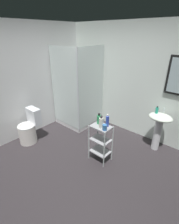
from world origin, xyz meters
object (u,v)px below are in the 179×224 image
object	(u,v)px
shower_stall	(79,108)
rinse_cup	(105,127)
storage_cart	(101,140)
body_wash_bottle_green	(99,119)
toilet	(29,129)
shampoo_bottle_blue	(107,121)
lotion_bottle_white	(101,123)
pedestal_sink	(159,125)
hand_soap_bottle	(157,110)

from	to	relation	value
shower_stall	rinse_cup	xyz separation A→B (m)	(1.43, -0.80, 0.33)
storage_cart	rinse_cup	distance (m)	0.38
shower_stall	body_wash_bottle_green	bearing A→B (deg)	-29.39
toilet	rinse_cup	world-z (taller)	rinse_cup
shampoo_bottle_blue	lotion_bottle_white	size ratio (longest dim) A/B	1.02
rinse_cup	toilet	bearing A→B (deg)	-163.48
shower_stall	pedestal_sink	size ratio (longest dim) A/B	2.47
pedestal_sink	lotion_bottle_white	size ratio (longest dim) A/B	3.52
hand_soap_bottle	rinse_cup	bearing A→B (deg)	-112.62
shampoo_bottle_blue	rinse_cup	xyz separation A→B (m)	(0.04, -0.13, -0.05)
pedestal_sink	toilet	world-z (taller)	pedestal_sink
hand_soap_bottle	lotion_bottle_white	distance (m)	1.21
lotion_bottle_white	rinse_cup	size ratio (longest dim) A/B	2.25
shower_stall	storage_cart	bearing A→B (deg)	-29.48
storage_cart	lotion_bottle_white	distance (m)	0.41
shampoo_bottle_blue	hand_soap_bottle	bearing A→B (deg)	62.61
storage_cart	shampoo_bottle_blue	world-z (taller)	shampoo_bottle_blue
storage_cart	shampoo_bottle_blue	distance (m)	0.42
shower_stall	storage_cart	world-z (taller)	shower_stall
shower_stall	body_wash_bottle_green	distance (m)	1.45
storage_cart	hand_soap_bottle	size ratio (longest dim) A/B	5.13
shower_stall	storage_cart	size ratio (longest dim) A/B	2.70
pedestal_sink	hand_soap_bottle	world-z (taller)	hand_soap_bottle
storage_cart	rinse_cup	bearing A→B (deg)	-27.05
toilet	hand_soap_bottle	world-z (taller)	hand_soap_bottle
storage_cart	rinse_cup	world-z (taller)	rinse_cup
storage_cart	lotion_bottle_white	size ratio (longest dim) A/B	3.21
toilet	lotion_bottle_white	bearing A→B (deg)	18.15
pedestal_sink	hand_soap_bottle	size ratio (longest dim) A/B	5.62
pedestal_sink	storage_cart	distance (m)	1.25
toilet	body_wash_bottle_green	size ratio (longest dim) A/B	3.74
toilet	rinse_cup	size ratio (longest dim) A/B	7.40
lotion_bottle_white	shampoo_bottle_blue	bearing A→B (deg)	65.21
pedestal_sink	rinse_cup	size ratio (longest dim) A/B	7.89
shower_stall	hand_soap_bottle	size ratio (longest dim) A/B	13.88
pedestal_sink	shampoo_bottle_blue	bearing A→B (deg)	-121.67
body_wash_bottle_green	pedestal_sink	bearing A→B (deg)	52.18
toilet	storage_cart	bearing A→B (deg)	19.76
toilet	hand_soap_bottle	xyz separation A→B (m)	(2.15, 1.60, 0.56)
body_wash_bottle_green	rinse_cup	distance (m)	0.24
toilet	body_wash_bottle_green	xyz separation A→B (m)	(1.48, 0.62, 0.51)
toilet	lotion_bottle_white	distance (m)	1.77
body_wash_bottle_green	shampoo_bottle_blue	bearing A→B (deg)	6.28
storage_cart	shampoo_bottle_blue	bearing A→B (deg)	41.89
pedestal_sink	rinse_cup	xyz separation A→B (m)	(-0.55, -1.10, 0.21)
shower_stall	hand_soap_bottle	xyz separation A→B (m)	(1.89, 0.30, 0.41)
body_wash_bottle_green	hand_soap_bottle	bearing A→B (deg)	55.80
toilet	storage_cart	world-z (taller)	toilet
lotion_bottle_white	rinse_cup	world-z (taller)	lotion_bottle_white
pedestal_sink	rinse_cup	distance (m)	1.25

